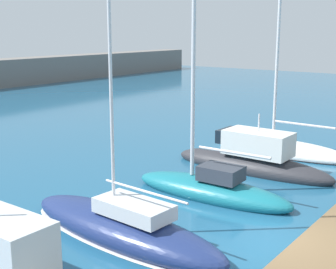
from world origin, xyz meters
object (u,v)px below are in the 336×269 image
motorboat_charcoal_fifth (252,161)px  sailboat_white_sixth (284,149)px  sailboat_teal_fourth (211,187)px  sailboat_navy_third (123,227)px

motorboat_charcoal_fifth → sailboat_white_sixth: (4.02, 0.12, -0.27)m
sailboat_teal_fourth → sailboat_white_sixth: bearing=-88.5°
sailboat_teal_fourth → sailboat_navy_third: bearing=85.1°
sailboat_navy_third → motorboat_charcoal_fifth: sailboat_navy_third is taller
sailboat_teal_fourth → sailboat_white_sixth: size_ratio=0.98×
motorboat_charcoal_fifth → sailboat_white_sixth: sailboat_white_sixth is taller
sailboat_white_sixth → sailboat_navy_third: bearing=92.1°
sailboat_navy_third → sailboat_teal_fourth: bearing=-89.8°
sailboat_navy_third → sailboat_teal_fourth: sailboat_navy_third is taller
motorboat_charcoal_fifth → sailboat_navy_third: bearing=91.0°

